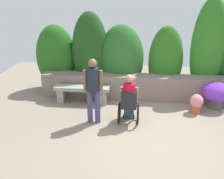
{
  "coord_description": "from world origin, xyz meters",
  "views": [
    {
      "loc": [
        -0.3,
        -5.31,
        3.17
      ],
      "look_at": [
        -0.94,
        0.62,
        0.85
      ],
      "focal_mm": 39.76,
      "sensor_mm": 36.0,
      "label": 1
    }
  ],
  "objects_px": {
    "stone_bench": "(82,92)",
    "flower_pot_terracotta_by_wall": "(216,94)",
    "person_in_wheelchair": "(129,100)",
    "flower_pot_purple_near": "(196,103)",
    "person_standing_companion": "(93,87)"
  },
  "relations": [
    {
      "from": "person_in_wheelchair",
      "to": "flower_pot_purple_near",
      "type": "height_order",
      "value": "person_in_wheelchair"
    },
    {
      "from": "stone_bench",
      "to": "flower_pot_purple_near",
      "type": "bearing_deg",
      "value": -0.58
    },
    {
      "from": "flower_pot_purple_near",
      "to": "person_in_wheelchair",
      "type": "bearing_deg",
      "value": -157.38
    },
    {
      "from": "flower_pot_purple_near",
      "to": "stone_bench",
      "type": "bearing_deg",
      "value": 174.12
    },
    {
      "from": "flower_pot_terracotta_by_wall",
      "to": "person_standing_companion",
      "type": "bearing_deg",
      "value": -159.34
    },
    {
      "from": "flower_pot_purple_near",
      "to": "flower_pot_terracotta_by_wall",
      "type": "height_order",
      "value": "flower_pot_terracotta_by_wall"
    },
    {
      "from": "stone_bench",
      "to": "flower_pot_terracotta_by_wall",
      "type": "xyz_separation_m",
      "value": [
        3.99,
        0.07,
        0.08
      ]
    },
    {
      "from": "flower_pot_terracotta_by_wall",
      "to": "flower_pot_purple_near",
      "type": "bearing_deg",
      "value": -147.01
    },
    {
      "from": "person_standing_companion",
      "to": "flower_pot_purple_near",
      "type": "xyz_separation_m",
      "value": [
        2.76,
        0.87,
        -0.7
      ]
    },
    {
      "from": "stone_bench",
      "to": "flower_pot_purple_near",
      "type": "xyz_separation_m",
      "value": [
        3.34,
        -0.34,
        -0.07
      ]
    },
    {
      "from": "person_standing_companion",
      "to": "flower_pot_purple_near",
      "type": "distance_m",
      "value": 2.98
    },
    {
      "from": "stone_bench",
      "to": "flower_pot_purple_near",
      "type": "distance_m",
      "value": 3.36
    },
    {
      "from": "stone_bench",
      "to": "person_standing_companion",
      "type": "bearing_deg",
      "value": -59.1
    },
    {
      "from": "flower_pot_terracotta_by_wall",
      "to": "stone_bench",
      "type": "bearing_deg",
      "value": -178.96
    },
    {
      "from": "stone_bench",
      "to": "flower_pot_terracotta_by_wall",
      "type": "distance_m",
      "value": 3.99
    }
  ]
}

